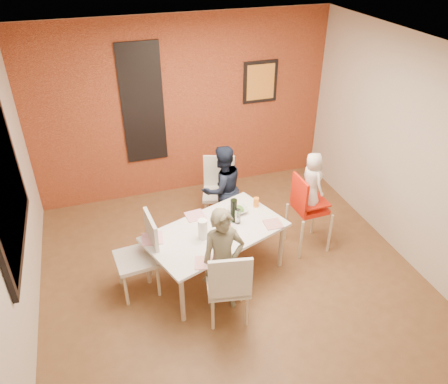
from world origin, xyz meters
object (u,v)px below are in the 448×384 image
object	(u,v)px
chair_far	(219,186)
wine_bottle	(234,211)
chair_left	(143,251)
child_far	(222,189)
chair_near	(229,284)
high_chair	(307,206)
child_near	(223,261)
paper_towel_roll	(203,229)
toddler	(312,181)
dining_table	(216,235)

from	to	relation	value
chair_far	wine_bottle	size ratio (longest dim) A/B	3.12
chair_far	chair_left	xyz separation A→B (m)	(-1.26, -1.13, 0.02)
child_far	chair_near	bearing A→B (deg)	60.63
chair_far	high_chair	world-z (taller)	high_chair
chair_left	wine_bottle	size ratio (longest dim) A/B	3.25
child_near	paper_towel_roll	xyz separation A→B (m)	(-0.10, 0.42, 0.15)
high_chair	wine_bottle	bearing A→B (deg)	90.59
high_chair	chair_far	bearing A→B (deg)	38.61
child_near	chair_far	bearing A→B (deg)	79.37
chair_far	wine_bottle	distance (m)	1.10
chair_near	paper_towel_roll	size ratio (longest dim) A/B	3.94
chair_far	paper_towel_roll	size ratio (longest dim) A/B	3.89
high_chair	chair_near	bearing A→B (deg)	121.89
child_near	paper_towel_roll	bearing A→B (deg)	109.04
toddler	wine_bottle	xyz separation A→B (m)	(-1.03, -0.05, -0.19)
dining_table	chair_far	bearing A→B (deg)	70.77
dining_table	child_near	bearing A→B (deg)	-98.22
chair_far	chair_left	size ratio (longest dim) A/B	0.96
toddler	dining_table	bearing A→B (deg)	89.58
chair_near	child_far	size ratio (longest dim) A/B	0.76
chair_left	child_near	size ratio (longest dim) A/B	0.77
dining_table	child_near	size ratio (longest dim) A/B	1.42
high_chair	toddler	size ratio (longest dim) A/B	1.44
high_chair	child_far	world-z (taller)	child_far
dining_table	chair_left	world-z (taller)	chair_left
child_far	dining_table	bearing A→B (deg)	53.93
chair_left	paper_towel_roll	xyz separation A→B (m)	(0.68, -0.12, 0.24)
dining_table	toddler	size ratio (longest dim) A/B	2.41
chair_left	high_chair	world-z (taller)	high_chair
dining_table	toddler	bearing A→B (deg)	7.04
chair_left	child_near	world-z (taller)	child_near
chair_near	toddler	world-z (taller)	toddler
child_near	wine_bottle	world-z (taller)	child_near
child_far	paper_towel_roll	size ratio (longest dim) A/B	5.16
paper_towel_roll	chair_far	bearing A→B (deg)	65.01
chair_far	child_far	size ratio (longest dim) A/B	0.75
chair_left	child_far	bearing A→B (deg)	120.55
dining_table	child_near	distance (m)	0.51
chair_left	child_far	distance (m)	1.52
high_chair	child_near	bearing A→B (deg)	114.44
child_near	wine_bottle	distance (m)	0.73
child_near	child_far	bearing A→B (deg)	77.83
dining_table	paper_towel_roll	distance (m)	0.27
child_near	paper_towel_roll	size ratio (longest dim) A/B	5.25
toddler	child_near	bearing A→B (deg)	108.53
child_near	child_far	size ratio (longest dim) A/B	1.02
child_near	toddler	bearing A→B (deg)	31.35
dining_table	paper_towel_roll	bearing A→B (deg)	-154.14
chair_left	child_near	xyz separation A→B (m)	(0.78, -0.54, 0.09)
dining_table	paper_towel_roll	size ratio (longest dim) A/B	7.43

